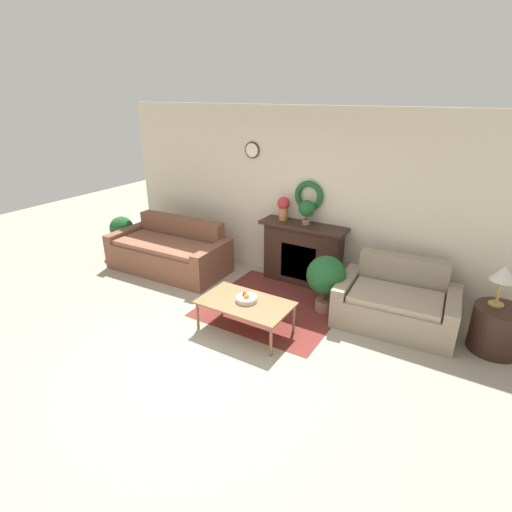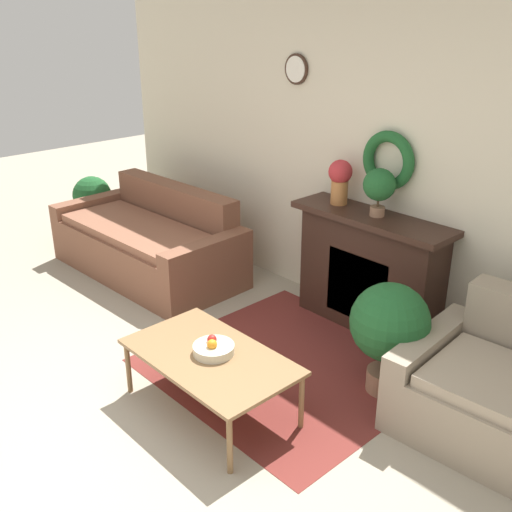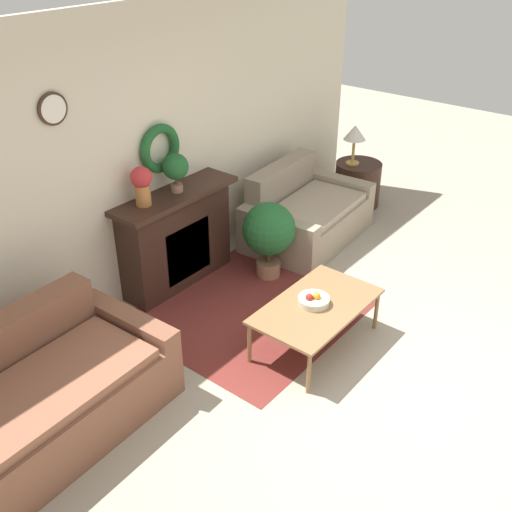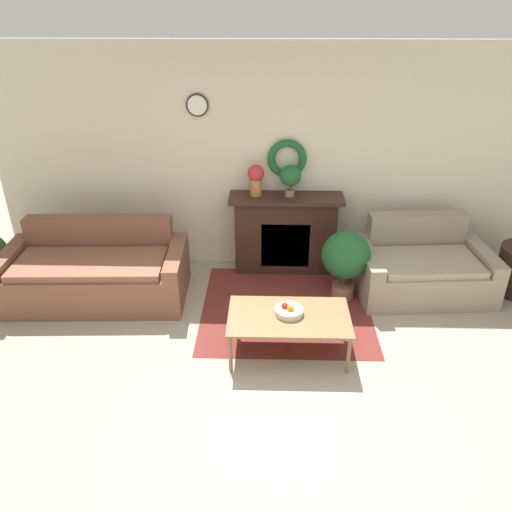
{
  "view_description": "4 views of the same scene",
  "coord_description": "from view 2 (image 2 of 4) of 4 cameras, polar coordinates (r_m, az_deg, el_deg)",
  "views": [
    {
      "loc": [
        2.53,
        -2.9,
        2.88
      ],
      "look_at": [
        -0.09,
        1.4,
        0.79
      ],
      "focal_mm": 28.0,
      "sensor_mm": 36.0,
      "label": 1
    },
    {
      "loc": [
        2.76,
        -1.24,
        2.53
      ],
      "look_at": [
        -0.04,
        1.36,
        0.91
      ],
      "focal_mm": 42.0,
      "sensor_mm": 36.0,
      "label": 2
    },
    {
      "loc": [
        -3.47,
        -1.41,
        3.34
      ],
      "look_at": [
        -0.01,
        1.36,
        0.76
      ],
      "focal_mm": 42.0,
      "sensor_mm": 36.0,
      "label": 3
    },
    {
      "loc": [
        -0.09,
        -3.12,
        3.13
      ],
      "look_at": [
        -0.21,
        1.27,
        0.81
      ],
      "focal_mm": 35.0,
      "sensor_mm": 36.0,
      "label": 4
    }
  ],
  "objects": [
    {
      "name": "potted_plant_floor_by_couch",
      "position": [
        7.09,
        -15.29,
        5.15
      ],
      "size": [
        0.43,
        0.43,
        0.73
      ],
      "color": "#8E664C",
      "rests_on": "ground_plane"
    },
    {
      "name": "potted_plant_floor_by_loveseat",
      "position": [
        4.17,
        12.59,
        -6.52
      ],
      "size": [
        0.54,
        0.54,
        0.82
      ],
      "color": "#8E664C",
      "rests_on": "ground_plane"
    },
    {
      "name": "couch_left",
      "position": [
        6.1,
        -10.08,
        1.23
      ],
      "size": [
        2.07,
        1.06,
        0.84
      ],
      "rotation": [
        0.0,
        0.0,
        0.04
      ],
      "color": "brown",
      "rests_on": "ground_plane"
    },
    {
      "name": "fireplace",
      "position": [
        4.99,
        10.74,
        -1.42
      ],
      "size": [
        1.37,
        0.41,
        1.0
      ],
      "color": "#331E16",
      "rests_on": "ground_plane"
    },
    {
      "name": "floor_rug",
      "position": [
        4.6,
        3.23,
        -10.36
      ],
      "size": [
        1.86,
        1.78,
        0.01
      ],
      "color": "maroon",
      "rests_on": "ground_plane"
    },
    {
      "name": "vase_on_mantel_left",
      "position": [
        4.96,
        8.01,
        7.3
      ],
      "size": [
        0.2,
        0.2,
        0.37
      ],
      "color": "#AD6B38",
      "rests_on": "fireplace"
    },
    {
      "name": "potted_plant_on_mantel",
      "position": [
        4.71,
        11.66,
        6.52
      ],
      "size": [
        0.25,
        0.25,
        0.38
      ],
      "color": "#8E664C",
      "rests_on": "fireplace"
    },
    {
      "name": "fruit_bowl",
      "position": [
        3.95,
        -4.07,
        -8.77
      ],
      "size": [
        0.27,
        0.27,
        0.11
      ],
      "color": "beige",
      "rests_on": "coffee_table"
    },
    {
      "name": "wall_back",
      "position": [
        4.94,
        11.81,
        8.69
      ],
      "size": [
        6.8,
        0.15,
        2.7
      ],
      "color": "beige",
      "rests_on": "ground_plane"
    },
    {
      "name": "coffee_table",
      "position": [
        3.97,
        -4.39,
        -9.77
      ],
      "size": [
        1.16,
        0.68,
        0.42
      ],
      "color": "olive",
      "rests_on": "ground_plane"
    },
    {
      "name": "ground_plane",
      "position": [
        3.94,
        -14.93,
        -17.88
      ],
      "size": [
        16.0,
        16.0,
        0.0
      ],
      "primitive_type": "plane",
      "color": "#9E937F"
    }
  ]
}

